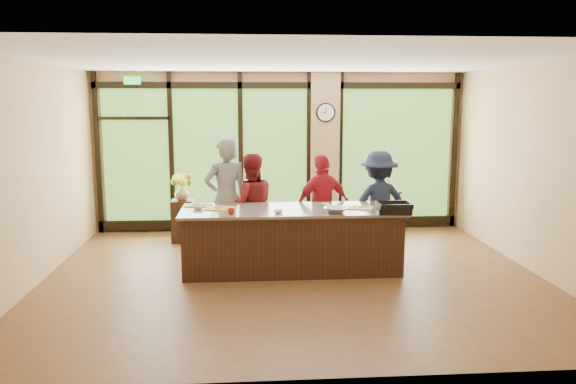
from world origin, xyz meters
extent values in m
plane|color=#55351E|center=(0.00, 0.00, 0.00)|extent=(7.00, 7.00, 0.00)
plane|color=silver|center=(0.00, 0.00, 3.00)|extent=(7.00, 7.00, 0.00)
plane|color=tan|center=(0.00, 3.00, 1.50)|extent=(7.00, 0.00, 7.00)
plane|color=tan|center=(-3.50, 0.00, 1.50)|extent=(0.00, 6.00, 6.00)
plane|color=tan|center=(3.50, 0.00, 1.50)|extent=(0.00, 6.00, 6.00)
cube|color=tan|center=(0.85, 2.94, 1.50)|extent=(0.55, 0.12, 3.00)
cube|color=black|center=(0.00, 2.95, 2.75)|extent=(6.90, 0.08, 0.12)
cube|color=black|center=(0.00, 2.95, 0.12)|extent=(6.90, 0.08, 0.20)
cube|color=#19D83F|center=(-2.70, 2.90, 2.83)|extent=(0.30, 0.04, 0.14)
cube|color=#2B5A1F|center=(-2.70, 2.97, 1.45)|extent=(1.20, 0.02, 2.50)
cube|color=#2B5A1F|center=(-1.40, 2.97, 1.45)|extent=(1.20, 0.02, 2.50)
cube|color=#2B5A1F|center=(-0.10, 2.97, 1.45)|extent=(1.20, 0.02, 2.50)
cube|color=#2B5A1F|center=(2.25, 2.97, 1.45)|extent=(2.10, 0.02, 2.50)
cube|color=black|center=(-3.40, 2.95, 1.50)|extent=(0.08, 0.08, 3.00)
cube|color=black|center=(-2.05, 2.95, 1.50)|extent=(0.08, 0.08, 3.00)
cube|color=black|center=(-0.75, 2.95, 1.50)|extent=(0.08, 0.08, 3.00)
cube|color=black|center=(0.55, 2.95, 1.50)|extent=(0.08, 0.08, 3.00)
cube|color=black|center=(1.15, 2.95, 1.50)|extent=(0.08, 0.08, 3.00)
cube|color=black|center=(3.40, 2.95, 1.50)|extent=(0.08, 0.08, 3.00)
cube|color=black|center=(0.00, 0.30, 0.44)|extent=(3.10, 1.00, 0.88)
cube|color=#70685C|center=(0.00, 0.30, 0.90)|extent=(3.20, 1.10, 0.04)
cylinder|color=black|center=(0.85, 2.87, 2.25)|extent=(0.36, 0.04, 0.36)
cylinder|color=white|center=(0.85, 2.85, 2.25)|extent=(0.31, 0.01, 0.31)
cube|color=black|center=(0.85, 2.85, 2.30)|extent=(0.01, 0.00, 0.11)
cube|color=black|center=(0.80, 2.85, 2.25)|extent=(0.09, 0.00, 0.01)
imported|color=slate|center=(-0.97, 0.98, 0.96)|extent=(0.81, 0.66, 1.91)
imported|color=maroon|center=(-0.59, 1.08, 0.83)|extent=(0.90, 0.75, 1.66)
imported|color=#A51928|center=(0.55, 1.04, 0.82)|extent=(1.04, 0.72, 1.64)
imported|color=#181F36|center=(1.45, 1.01, 0.84)|extent=(1.16, 0.75, 1.69)
cube|color=black|center=(1.40, -0.12, 0.96)|extent=(0.49, 0.40, 0.08)
imported|color=silver|center=(0.59, -0.04, 0.96)|extent=(0.42, 0.42, 0.08)
cube|color=#4C9335|center=(-1.38, 0.63, 0.93)|extent=(0.41, 0.34, 0.01)
cube|color=gold|center=(-1.03, 0.37, 0.93)|extent=(0.48, 0.40, 0.01)
cube|color=gold|center=(0.99, 0.27, 0.93)|extent=(0.47, 0.40, 0.01)
imported|color=silver|center=(-1.36, 0.38, 0.95)|extent=(0.19, 0.19, 0.05)
imported|color=silver|center=(-0.21, 0.01, 0.94)|extent=(0.13, 0.13, 0.04)
imported|color=silver|center=(0.53, 0.53, 0.93)|extent=(0.15, 0.15, 0.03)
imported|color=#A81910|center=(-0.87, -0.03, 0.96)|extent=(0.12, 0.12, 0.08)
cube|color=black|center=(-1.78, 2.12, 0.37)|extent=(0.38, 0.38, 0.75)
imported|color=#967C51|center=(-1.78, 2.12, 0.88)|extent=(0.33, 0.33, 0.27)
cube|color=black|center=(1.85, 2.43, 0.17)|extent=(0.73, 0.53, 0.03)
cube|color=black|center=(1.85, 2.43, 0.79)|extent=(0.73, 0.53, 0.03)
cylinder|color=black|center=(1.55, 2.26, 0.42)|extent=(0.02, 0.02, 0.84)
cylinder|color=black|center=(2.15, 2.26, 0.42)|extent=(0.02, 0.02, 0.84)
cylinder|color=black|center=(1.55, 2.60, 0.42)|extent=(0.02, 0.02, 0.84)
cylinder|color=black|center=(2.15, 2.60, 0.42)|extent=(0.02, 0.02, 0.84)
imported|color=silver|center=(1.64, 2.43, 0.85)|extent=(0.11, 0.11, 0.09)
imported|color=silver|center=(1.78, 2.43, 0.85)|extent=(0.11, 0.11, 0.09)
imported|color=silver|center=(1.92, 2.43, 0.85)|extent=(0.11, 0.11, 0.09)
imported|color=silver|center=(2.05, 2.43, 0.85)|extent=(0.11, 0.11, 0.09)
camera|label=1|loc=(-0.65, -7.67, 2.48)|focal=35.00mm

